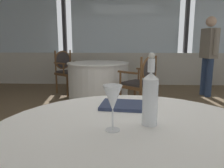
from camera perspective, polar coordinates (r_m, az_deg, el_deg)
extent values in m
plane|color=#756047|center=(2.21, 4.58, -19.51)|extent=(13.40, 13.40, 0.00)
cube|color=beige|center=(5.81, 3.29, 4.10)|extent=(10.14, 0.12, 0.85)
cube|color=silver|center=(6.59, -26.59, 15.44)|extent=(2.80, 0.02, 1.82)
cube|color=silver|center=(5.82, 3.43, 17.28)|extent=(2.80, 0.02, 1.82)
cube|color=#333338|center=(5.99, -12.65, 16.86)|extent=(0.08, 0.14, 1.82)
cube|color=#333338|center=(6.04, 19.37, 16.47)|extent=(0.08, 0.14, 1.82)
cylinder|color=white|center=(0.95, 5.67, -12.94)|extent=(1.29, 1.29, 0.02)
cylinder|color=white|center=(0.99, 10.09, -4.78)|extent=(0.07, 0.07, 0.21)
cone|color=white|center=(0.97, 10.34, 2.23)|extent=(0.07, 0.07, 0.03)
cylinder|color=white|center=(0.96, 10.43, 4.88)|extent=(0.03, 0.03, 0.06)
sphere|color=silver|center=(0.96, 10.52, 7.39)|extent=(0.03, 0.03, 0.03)
cylinder|color=white|center=(0.95, 0.17, -12.11)|extent=(0.06, 0.06, 0.00)
cylinder|color=white|center=(0.93, 0.17, -9.60)|extent=(0.01, 0.01, 0.08)
cone|color=white|center=(0.90, 0.18, -3.77)|extent=(0.08, 0.08, 0.11)
cube|color=#2D3856|center=(1.27, 3.24, -5.64)|extent=(0.29, 0.23, 0.02)
cylinder|color=white|center=(4.09, -3.73, 5.58)|extent=(1.17, 1.17, 0.02)
cylinder|color=white|center=(4.14, -3.67, 0.43)|extent=(1.14, 1.14, 0.73)
cube|color=brown|center=(4.83, -11.37, 2.75)|extent=(0.65, 0.65, 0.05)
cube|color=#383333|center=(4.82, -11.39, 3.25)|extent=(0.60, 0.60, 0.04)
cylinder|color=brown|center=(4.83, -7.95, 0.03)|extent=(0.04, 0.04, 0.42)
cylinder|color=brown|center=(4.59, -11.77, -0.67)|extent=(0.04, 0.04, 0.42)
cylinder|color=brown|center=(5.14, -10.81, 0.60)|extent=(0.04, 0.04, 0.42)
cylinder|color=brown|center=(4.92, -14.53, -0.03)|extent=(0.04, 0.04, 0.42)
cylinder|color=brown|center=(5.08, -11.01, 6.15)|extent=(0.04, 0.04, 0.48)
cylinder|color=brown|center=(4.85, -14.81, 5.77)|extent=(0.04, 0.04, 0.48)
ellipsoid|color=#383333|center=(4.97, -12.98, 6.25)|extent=(0.29, 0.33, 0.40)
torus|color=brown|center=(4.97, -12.98, 6.25)|extent=(0.29, 0.34, 0.41)
cube|color=brown|center=(4.94, -8.99, 5.87)|extent=(0.31, 0.26, 0.03)
cylinder|color=brown|center=(4.84, -7.90, 4.49)|extent=(0.03, 0.03, 0.22)
cube|color=brown|center=(4.64, -13.82, 5.37)|extent=(0.31, 0.26, 0.03)
cylinder|color=brown|center=(4.54, -12.76, 3.89)|extent=(0.03, 0.03, 0.22)
cube|color=brown|center=(3.53, 6.84, -0.47)|extent=(0.65, 0.65, 0.05)
cube|color=#383333|center=(3.53, 6.85, 0.22)|extent=(0.60, 0.60, 0.04)
cylinder|color=brown|center=(3.55, 2.23, -4.05)|extent=(0.04, 0.04, 0.40)
cylinder|color=brown|center=(3.86, 6.07, -2.89)|extent=(0.04, 0.04, 0.40)
cylinder|color=brown|center=(3.32, 7.55, -5.23)|extent=(0.04, 0.04, 0.40)
cylinder|color=brown|center=(3.64, 11.16, -3.87)|extent=(0.04, 0.04, 0.40)
cylinder|color=brown|center=(3.22, 7.77, 3.04)|extent=(0.04, 0.04, 0.47)
cylinder|color=brown|center=(3.55, 11.44, 3.66)|extent=(0.04, 0.04, 0.47)
ellipsoid|color=#383333|center=(3.37, 9.92, 3.74)|extent=(0.29, 0.33, 0.39)
torus|color=brown|center=(3.37, 9.92, 3.74)|extent=(0.28, 0.33, 0.40)
cube|color=brown|center=(3.31, 4.13, 3.10)|extent=(0.31, 0.26, 0.03)
cylinder|color=brown|center=(3.41, 2.24, 1.50)|extent=(0.03, 0.03, 0.22)
cube|color=brown|center=(3.71, 8.92, 3.86)|extent=(0.31, 0.26, 0.03)
cylinder|color=brown|center=(3.80, 7.10, 2.40)|extent=(0.03, 0.03, 0.22)
cylinder|color=#334770|center=(5.02, 23.30, 1.86)|extent=(0.13, 0.13, 0.80)
cylinder|color=#334770|center=(4.87, 24.42, 1.51)|extent=(0.13, 0.13, 0.80)
cube|color=gray|center=(4.90, 24.49, 9.80)|extent=(0.27, 0.39, 0.60)
sphere|color=beige|center=(4.91, 24.91, 14.85)|extent=(0.21, 0.21, 0.21)
cylinder|color=gray|center=(5.08, 23.14, 10.25)|extent=(0.09, 0.09, 0.51)
cylinder|color=gray|center=(4.71, 26.01, 10.04)|extent=(0.09, 0.09, 0.51)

